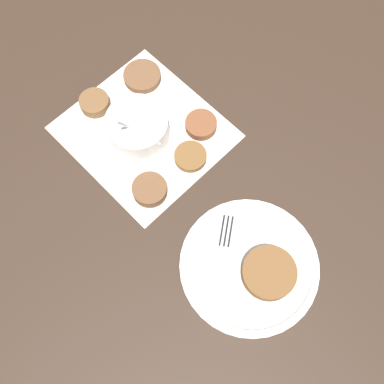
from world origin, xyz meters
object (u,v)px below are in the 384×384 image
serving_plate (249,266)px  fork (223,252)px  sauce_bowl (137,128)px  fritter_on_plate (269,273)px

serving_plate → fork: fork is taller
sauce_bowl → fork: (0.26, -0.06, -0.01)m
sauce_bowl → fork: sauce_bowl is taller
fritter_on_plate → fork: bearing=-163.2°
sauce_bowl → fritter_on_plate: (0.34, -0.03, 0.00)m
serving_plate → fork: size_ratio=1.45×
sauce_bowl → fork: bearing=-12.3°
sauce_bowl → serving_plate: 0.31m
serving_plate → fork: 0.05m
sauce_bowl → fritter_on_plate: sauce_bowl is taller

